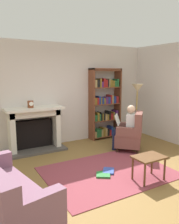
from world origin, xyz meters
TOP-DOWN VIEW (x-y plane):
  - ground at (0.00, 0.00)m, footprint 14.00×14.00m
  - back_wall at (0.00, 2.55)m, footprint 5.60×0.10m
  - side_wall_right at (2.65, 1.25)m, footprint 0.10×5.20m
  - area_rug at (0.00, 0.30)m, footprint 2.40×1.80m
  - fireplace at (-0.85, 2.30)m, footprint 1.43×0.64m
  - mantel_clock at (-0.95, 2.20)m, footprint 0.14×0.14m
  - bookshelf at (1.27, 2.33)m, footprint 0.95×0.32m
  - armchair_reading at (1.22, 1.07)m, footprint 0.89×0.89m
  - seated_reader at (1.13, 1.15)m, footprint 0.58×0.58m
  - sofa_floral at (-1.99, -0.19)m, footprint 1.04×1.81m
  - side_table at (0.44, -0.34)m, footprint 0.56×0.39m
  - scattered_books at (-0.10, 0.24)m, footprint 0.52×0.44m
  - floor_lamp at (1.91, 1.68)m, footprint 0.32×0.32m

SIDE VIEW (x-z plane):
  - ground at x=0.00m, z-range 0.00..0.00m
  - area_rug at x=0.00m, z-range 0.00..0.01m
  - scattered_books at x=-0.10m, z-range 0.01..0.04m
  - sofa_floral at x=-1.99m, z-range -0.10..0.75m
  - side_table at x=0.44m, z-range 0.16..0.61m
  - armchair_reading at x=1.22m, z-range -0.06..0.91m
  - fireplace at x=-0.85m, z-range 0.03..1.12m
  - seated_reader at x=1.13m, z-range 0.05..1.19m
  - bookshelf at x=1.27m, z-range -0.03..2.01m
  - mantel_clock at x=-0.95m, z-range 1.09..1.26m
  - back_wall at x=0.00m, z-range 0.00..2.70m
  - side_wall_right at x=2.65m, z-range 0.00..2.70m
  - floor_lamp at x=1.91m, z-range 0.56..2.17m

